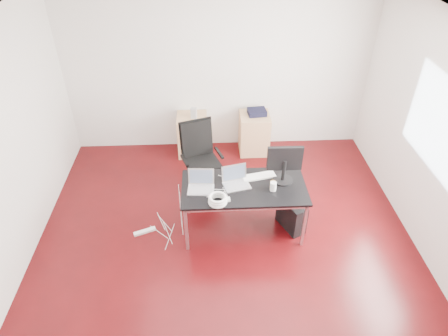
{
  "coord_description": "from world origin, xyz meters",
  "views": [
    {
      "loc": [
        -0.21,
        -3.67,
        3.94
      ],
      "look_at": [
        0.0,
        0.55,
        0.85
      ],
      "focal_mm": 32.0,
      "sensor_mm": 36.0,
      "label": 1
    }
  ],
  "objects_px": {
    "office_chair": "(200,154)",
    "filing_cabinet_right": "(254,133)",
    "desk": "(244,190)",
    "filing_cabinet_left": "(193,135)",
    "pc_tower": "(291,215)"
  },
  "relations": [
    {
      "from": "office_chair",
      "to": "filing_cabinet_right",
      "type": "xyz_separation_m",
      "value": [
        0.93,
        0.98,
        -0.26
      ]
    },
    {
      "from": "desk",
      "to": "filing_cabinet_left",
      "type": "xyz_separation_m",
      "value": [
        -0.7,
        1.93,
        -0.33
      ]
    },
    {
      "from": "pc_tower",
      "to": "office_chair",
      "type": "bearing_deg",
      "value": 117.28
    },
    {
      "from": "desk",
      "to": "office_chair",
      "type": "xyz_separation_m",
      "value": [
        -0.57,
        0.95,
        -0.07
      ]
    },
    {
      "from": "filing_cabinet_left",
      "to": "filing_cabinet_right",
      "type": "height_order",
      "value": "same"
    },
    {
      "from": "filing_cabinet_left",
      "to": "office_chair",
      "type": "bearing_deg",
      "value": -82.08
    },
    {
      "from": "desk",
      "to": "office_chair",
      "type": "relative_size",
      "value": 1.48
    },
    {
      "from": "office_chair",
      "to": "desk",
      "type": "bearing_deg",
      "value": -78.16
    },
    {
      "from": "office_chair",
      "to": "filing_cabinet_left",
      "type": "relative_size",
      "value": 1.54
    },
    {
      "from": "desk",
      "to": "filing_cabinet_left",
      "type": "relative_size",
      "value": 2.29
    },
    {
      "from": "desk",
      "to": "pc_tower",
      "type": "height_order",
      "value": "desk"
    },
    {
      "from": "office_chair",
      "to": "filing_cabinet_right",
      "type": "relative_size",
      "value": 1.54
    },
    {
      "from": "office_chair",
      "to": "filing_cabinet_left",
      "type": "height_order",
      "value": "office_chair"
    },
    {
      "from": "office_chair",
      "to": "filing_cabinet_right",
      "type": "bearing_deg",
      "value": 27.73
    },
    {
      "from": "office_chair",
      "to": "filing_cabinet_left",
      "type": "xyz_separation_m",
      "value": [
        -0.14,
        0.98,
        -0.26
      ]
    }
  ]
}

